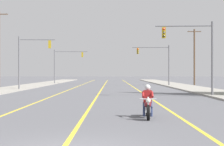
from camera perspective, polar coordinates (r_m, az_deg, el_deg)
The scene contains 11 objects.
lane_stripe_center at distance 53.81m, azimuth -1.31°, elevation -2.10°, with size 0.16×100.00×0.01m, color yellow.
lane_stripe_left at distance 54.03m, azimuth -5.32°, elevation -2.09°, with size 0.16×100.00×0.01m, color yellow.
lane_stripe_right at distance 53.87m, azimuth 3.23°, elevation -2.10°, with size 0.16×100.00×0.01m, color yellow.
sidewalk_kerb_right at distance 49.82m, azimuth 11.70°, elevation -2.19°, with size 4.40×110.00×0.14m, color #9E998E.
sidewalk_kerb_left at distance 50.29m, azimuth -14.01°, elevation -2.17°, with size 4.40×110.00×0.14m, color #9E998E.
motorcycle_with_rider at distance 15.90m, azimuth 5.68°, elevation -4.97°, with size 0.70×2.19×1.46m.
traffic_signal_near_right at distance 30.52m, azimuth 13.12°, elevation 3.99°, with size 4.75×0.42×6.20m.
traffic_signal_near_left at distance 42.95m, azimuth -12.88°, elevation 2.78°, with size 4.23×0.50×6.20m.
traffic_signal_mid_right at distance 54.92m, azimuth 7.33°, elevation 2.26°, with size 5.63×0.37×6.20m.
traffic_signal_mid_left at distance 65.76m, azimuth -7.51°, elevation 1.91°, with size 6.00×0.37×6.20m.
utility_pole_right_far at distance 60.42m, azimuth 12.91°, elevation 2.66°, with size 2.23×0.26×9.14m.
Camera 1 is at (1.07, -8.75, 1.96)m, focal length 57.90 mm.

